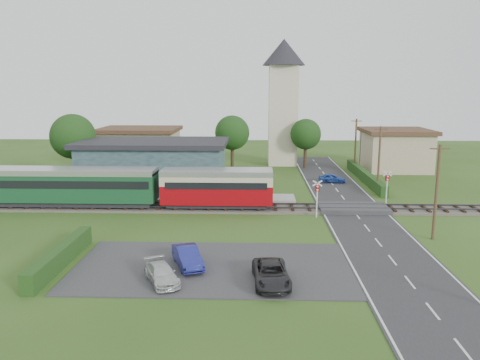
{
  "coord_description": "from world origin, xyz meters",
  "views": [
    {
      "loc": [
        1.15,
        -39.31,
        10.94
      ],
      "look_at": [
        -0.31,
        4.0,
        2.37
      ],
      "focal_mm": 35.0,
      "sensor_mm": 36.0,
      "label": 1
    }
  ],
  "objects_px": {
    "crossing_signal_near": "(317,193)",
    "crossing_signal_far": "(387,183)",
    "car_park_silver": "(161,273)",
    "car_park_dark": "(271,274)",
    "car_park_blue": "(187,257)",
    "station_building": "(154,164)",
    "house_west": "(140,147)",
    "house_east": "(395,149)",
    "church_tower": "(283,93)",
    "pedestrian_near": "(219,190)",
    "train": "(35,185)",
    "equipment_hut": "(61,183)",
    "car_on_road": "(332,178)",
    "pedestrian_far": "(86,187)"
  },
  "relations": [
    {
      "from": "car_park_silver",
      "to": "car_on_road",
      "type": "bearing_deg",
      "value": 37.61
    },
    {
      "from": "train",
      "to": "equipment_hut",
      "type": "bearing_deg",
      "value": 71.15
    },
    {
      "from": "car_park_dark",
      "to": "car_park_silver",
      "type": "bearing_deg",
      "value": 175.6
    },
    {
      "from": "house_east",
      "to": "car_on_road",
      "type": "height_order",
      "value": "house_east"
    },
    {
      "from": "church_tower",
      "to": "pedestrian_near",
      "type": "height_order",
      "value": "church_tower"
    },
    {
      "from": "station_building",
      "to": "crossing_signal_far",
      "type": "xyz_separation_m",
      "value": [
        23.6,
        -6.6,
        -0.55
      ]
    },
    {
      "from": "house_west",
      "to": "car_park_silver",
      "type": "distance_m",
      "value": 41.02
    },
    {
      "from": "house_east",
      "to": "pedestrian_near",
      "type": "bearing_deg",
      "value": -139.53
    },
    {
      "from": "crossing_signal_near",
      "to": "pedestrian_near",
      "type": "xyz_separation_m",
      "value": [
        -8.81,
        5.29,
        -0.93
      ]
    },
    {
      "from": "crossing_signal_near",
      "to": "house_east",
      "type": "bearing_deg",
      "value": 60.87
    },
    {
      "from": "pedestrian_far",
      "to": "car_park_dark",
      "type": "bearing_deg",
      "value": -162.13
    },
    {
      "from": "house_west",
      "to": "crossing_signal_near",
      "type": "xyz_separation_m",
      "value": [
        21.4,
        -25.41,
        -0.65
      ]
    },
    {
      "from": "train",
      "to": "pedestrian_near",
      "type": "relative_size",
      "value": 28.47
    },
    {
      "from": "station_building",
      "to": "car_park_silver",
      "type": "relative_size",
      "value": 4.55
    },
    {
      "from": "equipment_hut",
      "to": "crossing_signal_far",
      "type": "distance_m",
      "value": 31.61
    },
    {
      "from": "pedestrian_near",
      "to": "pedestrian_far",
      "type": "height_order",
      "value": "pedestrian_far"
    },
    {
      "from": "car_on_road",
      "to": "equipment_hut",
      "type": "bearing_deg",
      "value": 113.16
    },
    {
      "from": "house_west",
      "to": "pedestrian_near",
      "type": "distance_m",
      "value": 23.79
    },
    {
      "from": "station_building",
      "to": "train",
      "type": "height_order",
      "value": "station_building"
    },
    {
      "from": "crossing_signal_far",
      "to": "car_on_road",
      "type": "relative_size",
      "value": 1.05
    },
    {
      "from": "station_building",
      "to": "pedestrian_near",
      "type": "xyz_separation_m",
      "value": [
        7.59,
        -6.11,
        -1.48
      ]
    },
    {
      "from": "car_park_dark",
      "to": "house_west",
      "type": "bearing_deg",
      "value": 108.97
    },
    {
      "from": "car_park_dark",
      "to": "pedestrian_far",
      "type": "distance_m",
      "value": 25.93
    },
    {
      "from": "crossing_signal_near",
      "to": "car_park_silver",
      "type": "distance_m",
      "value": 17.67
    },
    {
      "from": "station_building",
      "to": "train",
      "type": "distance_m",
      "value": 12.8
    },
    {
      "from": "crossing_signal_near",
      "to": "crossing_signal_far",
      "type": "distance_m",
      "value": 8.65
    },
    {
      "from": "crossing_signal_near",
      "to": "car_park_dark",
      "type": "xyz_separation_m",
      "value": [
        -4.33,
        -14.09,
        -1.48
      ]
    },
    {
      "from": "train",
      "to": "pedestrian_far",
      "type": "xyz_separation_m",
      "value": [
        3.75,
        2.7,
        -0.78
      ]
    },
    {
      "from": "station_building",
      "to": "car_park_silver",
      "type": "distance_m",
      "value": 26.24
    },
    {
      "from": "equipment_hut",
      "to": "car_on_road",
      "type": "bearing_deg",
      "value": 18.47
    },
    {
      "from": "house_west",
      "to": "car_park_dark",
      "type": "xyz_separation_m",
      "value": [
        17.07,
        -39.5,
        -2.13
      ]
    },
    {
      "from": "car_park_silver",
      "to": "pedestrian_far",
      "type": "xyz_separation_m",
      "value": [
        -11.19,
        19.2,
        0.81
      ]
    },
    {
      "from": "car_park_blue",
      "to": "car_park_dark",
      "type": "xyz_separation_m",
      "value": [
        5.09,
        -2.47,
        -0.03
      ]
    },
    {
      "from": "house_east",
      "to": "car_park_dark",
      "type": "xyz_separation_m",
      "value": [
        -17.93,
        -38.5,
        -2.13
      ]
    },
    {
      "from": "house_east",
      "to": "crossing_signal_near",
      "type": "bearing_deg",
      "value": -119.13
    },
    {
      "from": "station_building",
      "to": "car_on_road",
      "type": "relative_size",
      "value": 5.13
    },
    {
      "from": "crossing_signal_far",
      "to": "car_park_blue",
      "type": "relative_size",
      "value": 0.88
    },
    {
      "from": "station_building",
      "to": "train",
      "type": "relative_size",
      "value": 0.37
    },
    {
      "from": "car_park_dark",
      "to": "car_park_blue",
      "type": "bearing_deg",
      "value": 149.73
    },
    {
      "from": "church_tower",
      "to": "equipment_hut",
      "type": "bearing_deg",
      "value": -135.25
    },
    {
      "from": "train",
      "to": "crossing_signal_far",
      "type": "xyz_separation_m",
      "value": [
        32.69,
        2.39,
        -0.04
      ]
    },
    {
      "from": "church_tower",
      "to": "crossing_signal_near",
      "type": "height_order",
      "value": "church_tower"
    },
    {
      "from": "house_west",
      "to": "crossing_signal_far",
      "type": "bearing_deg",
      "value": -35.77
    },
    {
      "from": "train",
      "to": "car_park_blue",
      "type": "relative_size",
      "value": 11.61
    },
    {
      "from": "car_on_road",
      "to": "church_tower",
      "type": "bearing_deg",
      "value": 25.4
    },
    {
      "from": "house_east",
      "to": "car_park_dark",
      "type": "distance_m",
      "value": 42.53
    },
    {
      "from": "station_building",
      "to": "house_west",
      "type": "xyz_separation_m",
      "value": [
        -5.0,
        14.01,
        0.1
      ]
    },
    {
      "from": "house_west",
      "to": "pedestrian_far",
      "type": "relative_size",
      "value": 5.69
    },
    {
      "from": "station_building",
      "to": "car_park_dark",
      "type": "xyz_separation_m",
      "value": [
        12.07,
        -25.49,
        -2.03
      ]
    },
    {
      "from": "equipment_hut",
      "to": "pedestrian_near",
      "type": "distance_m",
      "value": 15.61
    }
  ]
}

